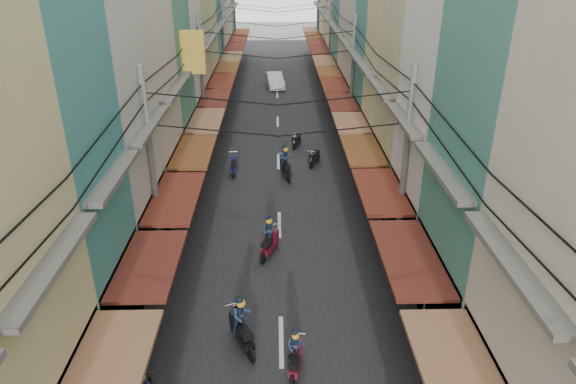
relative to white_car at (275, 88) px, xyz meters
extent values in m
plane|color=slate|center=(0.23, -32.56, 0.00)|extent=(160.00, 160.00, 0.00)
cube|color=black|center=(0.23, -12.56, 0.01)|extent=(10.00, 80.00, 0.02)
cube|color=slate|center=(-6.27, -12.56, 0.03)|extent=(3.00, 80.00, 0.06)
cube|color=slate|center=(6.73, -12.56, 0.03)|extent=(3.00, 80.00, 0.06)
cube|color=#8F5E41|center=(-3.87, -38.83, 3.00)|extent=(1.80, 4.33, 0.12)
cube|color=#595651|center=(-4.52, -38.83, 6.00)|extent=(0.50, 4.23, 0.15)
cube|color=black|center=(-5.37, -34.33, 1.60)|extent=(1.20, 4.13, 3.20)
cube|color=#5C231A|center=(-3.87, -34.33, 3.00)|extent=(1.80, 3.96, 0.12)
cube|color=#595651|center=(-4.52, -34.33, 6.00)|extent=(0.50, 3.87, 0.15)
cube|color=black|center=(-5.37, -29.61, 1.60)|extent=(1.20, 4.94, 3.20)
cube|color=maroon|center=(-3.87, -29.61, 3.00)|extent=(1.80, 4.73, 0.12)
cube|color=#595651|center=(-4.52, -29.61, 6.00)|extent=(0.50, 4.63, 0.15)
cube|color=beige|center=(-7.77, -24.56, 8.72)|extent=(6.00, 4.95, 17.43)
cube|color=black|center=(-5.37, -24.56, 1.60)|extent=(1.20, 4.75, 3.20)
cube|color=brown|center=(-3.87, -24.56, 3.00)|extent=(1.80, 4.56, 0.12)
cube|color=#595651|center=(-4.52, -24.56, 6.00)|extent=(0.50, 4.46, 0.15)
cube|color=#438272|center=(-7.77, -19.59, 8.16)|extent=(6.00, 4.99, 16.32)
cube|color=black|center=(-5.37, -19.59, 1.60)|extent=(1.20, 4.80, 3.20)
cube|color=#8F5E41|center=(-3.87, -19.59, 3.00)|extent=(1.80, 4.60, 0.12)
cube|color=#595651|center=(-4.52, -19.59, 6.00)|extent=(0.50, 4.50, 0.15)
cube|color=black|center=(-5.37, -14.77, 1.60)|extent=(1.20, 4.46, 3.20)
cube|color=#5C231A|center=(-3.87, -14.77, 3.00)|extent=(1.80, 4.27, 0.12)
cube|color=#595651|center=(-4.52, -14.77, 6.00)|extent=(0.50, 4.18, 0.15)
cube|color=black|center=(-5.37, -10.00, 1.60)|extent=(1.20, 4.70, 3.20)
cube|color=maroon|center=(-3.87, -10.00, 3.00)|extent=(1.80, 4.50, 0.12)
cube|color=#595651|center=(-4.52, -10.00, 6.00)|extent=(0.50, 4.40, 0.15)
cube|color=black|center=(-5.37, -5.29, 1.60)|extent=(1.20, 4.34, 3.20)
cube|color=brown|center=(-3.87, -5.29, 3.00)|extent=(1.80, 4.16, 0.12)
cube|color=#595651|center=(-4.52, -5.29, 6.00)|extent=(0.50, 4.07, 0.15)
cube|color=black|center=(-5.37, -0.44, 1.60)|extent=(1.20, 4.99, 3.20)
cube|color=#8F5E41|center=(-3.87, -0.44, 3.00)|extent=(1.80, 4.78, 0.12)
cube|color=#595651|center=(-4.52, -0.44, 6.00)|extent=(0.50, 4.68, 0.15)
cube|color=black|center=(-5.37, 4.63, 1.60)|extent=(1.20, 4.74, 3.20)
cube|color=#5C231A|center=(-3.87, 4.63, 3.00)|extent=(1.80, 4.55, 0.12)
cube|color=#595651|center=(-4.52, 4.63, 6.00)|extent=(0.50, 4.45, 0.15)
cube|color=black|center=(-5.37, 9.58, 1.60)|extent=(1.20, 4.76, 3.20)
cube|color=maroon|center=(-3.87, 9.58, 3.00)|extent=(1.80, 4.56, 0.12)
cube|color=#595651|center=(-4.52, 9.58, 6.00)|extent=(0.50, 4.46, 0.15)
cube|color=black|center=(-5.37, 14.58, 1.60)|extent=(1.20, 4.84, 3.20)
cube|color=brown|center=(-3.87, 14.58, 3.00)|extent=(1.80, 4.64, 0.12)
cube|color=#595651|center=(-4.52, 14.58, 6.00)|extent=(0.50, 4.54, 0.15)
cube|color=#584414|center=(-4.17, -20.56, 7.00)|extent=(1.20, 0.40, 2.20)
cube|color=#8F5E41|center=(4.33, -39.12, 3.00)|extent=(1.80, 4.58, 0.12)
cube|color=#595651|center=(4.98, -39.12, 6.00)|extent=(0.50, 4.48, 0.15)
cube|color=#438272|center=(8.23, -34.11, 7.54)|extent=(6.00, 5.03, 15.08)
cube|color=black|center=(5.83, -34.11, 1.60)|extent=(1.20, 4.83, 3.20)
cube|color=#5C231A|center=(4.33, -34.11, 3.00)|extent=(1.80, 4.63, 0.12)
cube|color=#595651|center=(4.98, -34.11, 6.00)|extent=(0.50, 4.53, 0.15)
cube|color=black|center=(5.83, -29.20, 1.60)|extent=(1.20, 4.60, 3.20)
cube|color=maroon|center=(4.33, -29.20, 3.00)|extent=(1.80, 4.41, 0.12)
cube|color=#595651|center=(4.98, -29.20, 6.00)|extent=(0.50, 4.31, 0.15)
cube|color=black|center=(5.83, -24.54, 1.60)|extent=(1.20, 4.34, 3.20)
cube|color=brown|center=(4.33, -24.54, 3.00)|extent=(1.80, 4.16, 0.12)
cube|color=#595651|center=(4.98, -24.54, 6.00)|extent=(0.50, 4.07, 0.15)
cube|color=#CABD7E|center=(8.23, -20.22, 7.06)|extent=(6.00, 4.12, 14.13)
cube|color=black|center=(5.83, -20.22, 1.60)|extent=(1.20, 3.96, 3.20)
cube|color=#8F5E41|center=(4.33, -20.22, 3.00)|extent=(1.80, 3.79, 0.12)
cube|color=#595651|center=(4.98, -20.22, 6.00)|extent=(0.50, 3.71, 0.15)
cube|color=teal|center=(8.23, -15.96, 8.84)|extent=(6.00, 4.40, 17.68)
cube|color=black|center=(5.83, -15.96, 1.60)|extent=(1.20, 4.23, 3.20)
cube|color=#5C231A|center=(4.33, -15.96, 3.00)|extent=(1.80, 4.05, 0.12)
cube|color=#595651|center=(4.98, -15.96, 6.00)|extent=(0.50, 3.96, 0.15)
cube|color=black|center=(5.83, -11.44, 1.60)|extent=(1.20, 4.45, 3.20)
cube|color=maroon|center=(4.33, -11.44, 3.00)|extent=(1.80, 4.26, 0.12)
cube|color=#595651|center=(4.98, -11.44, 6.00)|extent=(0.50, 4.17, 0.15)
cube|color=black|center=(5.83, -7.12, 1.60)|extent=(1.20, 3.84, 3.20)
cube|color=brown|center=(4.33, -7.12, 3.00)|extent=(1.80, 3.68, 0.12)
cube|color=#595651|center=(4.98, -7.12, 6.00)|extent=(0.50, 3.60, 0.15)
cube|color=black|center=(5.83, -2.61, 1.60)|extent=(1.20, 4.81, 3.20)
cube|color=#8F5E41|center=(4.33, -2.61, 3.00)|extent=(1.80, 4.61, 0.12)
cube|color=#595651|center=(4.98, -2.61, 6.00)|extent=(0.50, 4.51, 0.15)
cube|color=black|center=(5.83, 2.39, 1.60)|extent=(1.20, 4.80, 3.20)
cube|color=#5C231A|center=(4.33, 2.39, 3.00)|extent=(1.80, 4.60, 0.12)
cube|color=#595651|center=(4.98, 2.39, 6.00)|extent=(0.50, 4.50, 0.15)
cube|color=black|center=(5.83, 7.05, 1.60)|extent=(1.20, 4.15, 3.20)
cube|color=maroon|center=(4.33, 7.05, 3.00)|extent=(1.80, 3.97, 0.12)
cube|color=#595651|center=(4.98, 7.05, 6.00)|extent=(0.50, 3.89, 0.15)
cube|color=black|center=(5.83, 11.38, 1.60)|extent=(1.20, 4.16, 3.20)
cube|color=brown|center=(4.33, 11.38, 3.00)|extent=(1.80, 3.99, 0.12)
cube|color=#595651|center=(4.98, 11.38, 6.00)|extent=(0.50, 3.90, 0.15)
cube|color=black|center=(5.83, 15.98, 1.60)|extent=(1.20, 4.68, 3.20)
cube|color=#8F5E41|center=(4.33, 15.98, 3.00)|extent=(1.80, 4.49, 0.12)
cube|color=#595651|center=(4.98, 15.98, 6.00)|extent=(0.50, 4.39, 0.15)
cylinder|color=slate|center=(-4.67, -29.56, 4.10)|extent=(0.26, 0.26, 8.20)
cylinder|color=slate|center=(5.13, -29.56, 4.10)|extent=(0.26, 0.26, 8.20)
cylinder|color=slate|center=(-4.67, -14.56, 4.10)|extent=(0.26, 0.26, 8.20)
cylinder|color=slate|center=(5.13, -14.56, 4.10)|extent=(0.26, 0.26, 8.20)
cylinder|color=slate|center=(-4.67, 0.44, 4.10)|extent=(0.26, 0.26, 8.20)
cylinder|color=slate|center=(5.13, 0.44, 4.10)|extent=(0.26, 0.26, 8.20)
cylinder|color=slate|center=(-4.67, 15.44, 4.10)|extent=(0.26, 0.26, 8.20)
cylinder|color=slate|center=(5.13, 15.44, 4.10)|extent=(0.26, 0.26, 8.20)
imported|color=silver|center=(0.00, 0.00, 0.00)|extent=(5.03, 2.53, 1.70)
imported|color=black|center=(6.77, -32.30, 0.00)|extent=(1.82, 1.07, 1.18)
sphere|color=gold|center=(-3.57, -37.56, 1.46)|extent=(0.26, 0.26, 0.26)
cylinder|color=black|center=(-0.22, -28.55, 0.27)|extent=(0.10, 0.54, 0.54)
cylinder|color=black|center=(-0.22, -29.90, 0.27)|extent=(0.10, 0.54, 0.54)
cube|color=maroon|center=(-0.22, -29.23, 0.44)|extent=(0.35, 1.19, 0.29)
cube|color=black|center=(-0.22, -29.49, 0.75)|extent=(0.33, 0.57, 0.19)
cube|color=maroon|center=(-0.22, -28.66, 0.67)|extent=(0.31, 0.29, 0.57)
imported|color=#21314E|center=(-0.22, -29.23, 0.57)|extent=(0.55, 0.39, 1.38)
sphere|color=gold|center=(-0.22, -29.23, 1.61)|extent=(0.29, 0.29, 0.29)
cylinder|color=black|center=(0.64, -20.35, 0.28)|extent=(0.11, 0.56, 0.56)
cylinder|color=black|center=(0.64, -21.75, 0.28)|extent=(0.11, 0.56, 0.56)
cube|color=black|center=(0.64, -21.05, 0.45)|extent=(0.37, 1.24, 0.30)
cube|color=black|center=(0.64, -21.32, 0.78)|extent=(0.34, 0.59, 0.19)
cube|color=black|center=(0.64, -20.46, 0.70)|extent=(0.32, 0.30, 0.59)
imported|color=#21314E|center=(0.64, -21.05, 0.59)|extent=(0.57, 0.40, 1.43)
sphere|color=gold|center=(0.64, -21.05, 1.67)|extent=(0.30, 0.30, 0.30)
cylinder|color=black|center=(1.46, -15.36, 0.25)|extent=(0.10, 0.50, 0.50)
cylinder|color=black|center=(1.46, -16.60, 0.25)|extent=(0.10, 0.50, 0.50)
cube|color=black|center=(1.46, -15.98, 0.40)|extent=(0.32, 1.09, 0.27)
cube|color=black|center=(1.46, -16.22, 0.69)|extent=(0.30, 0.52, 0.17)
cube|color=black|center=(1.46, -15.46, 0.62)|extent=(0.29, 0.27, 0.52)
cylinder|color=black|center=(-2.37, -19.77, 0.26)|extent=(0.10, 0.52, 0.52)
cylinder|color=black|center=(-2.37, -21.08, 0.26)|extent=(0.10, 0.52, 0.52)
cube|color=#161550|center=(-2.37, -20.43, 0.42)|extent=(0.34, 1.16, 0.28)
cube|color=black|center=(-2.37, -20.68, 0.72)|extent=(0.32, 0.55, 0.18)
cube|color=#161550|center=(-2.37, -19.87, 0.65)|extent=(0.30, 0.28, 0.55)
cylinder|color=black|center=(2.42, -18.49, 0.26)|extent=(0.10, 0.52, 0.52)
cylinder|color=black|center=(2.42, -19.78, 0.26)|extent=(0.10, 0.52, 0.52)
cube|color=black|center=(2.42, -19.13, 0.42)|extent=(0.34, 1.14, 0.28)
cube|color=black|center=(2.42, -19.38, 0.71)|extent=(0.32, 0.55, 0.18)
cube|color=black|center=(2.42, -18.59, 0.64)|extent=(0.30, 0.28, 0.55)
cylinder|color=black|center=(-1.04, -34.07, 0.29)|extent=(0.11, 0.57, 0.57)
cylinder|color=black|center=(-1.04, -35.50, 0.29)|extent=(0.11, 0.57, 0.57)
cube|color=black|center=(-1.04, -34.79, 0.46)|extent=(0.37, 1.26, 0.31)
cube|color=black|center=(-1.04, -35.06, 0.79)|extent=(0.35, 0.60, 0.20)
cube|color=black|center=(-1.04, -34.18, 0.71)|extent=(0.33, 0.31, 0.60)
imported|color=#21314E|center=(-1.04, -34.79, 0.60)|extent=(0.58, 0.41, 1.45)
sphere|color=gold|center=(-1.04, -34.79, 1.70)|extent=(0.31, 0.31, 0.31)
cylinder|color=black|center=(0.64, -35.39, 0.24)|extent=(0.09, 0.48, 0.48)
cylinder|color=black|center=(0.64, -36.58, 0.24)|extent=(0.09, 0.48, 0.48)
cube|color=maroon|center=(0.64, -35.98, 0.39)|extent=(0.31, 1.06, 0.26)
cube|color=black|center=(0.64, -36.21, 0.66)|extent=(0.29, 0.51, 0.17)
cube|color=maroon|center=(0.64, -35.48, 0.60)|extent=(0.28, 0.26, 0.51)
imported|color=#21314E|center=(0.64, -35.98, 0.51)|extent=(0.48, 0.34, 1.22)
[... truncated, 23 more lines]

